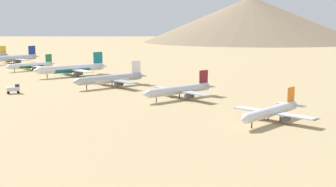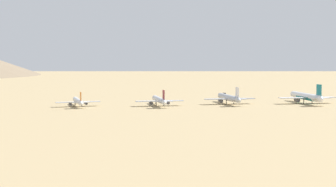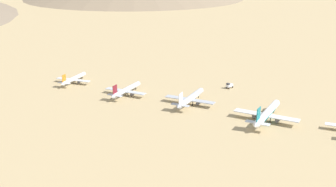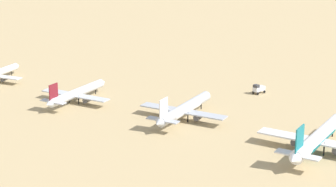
# 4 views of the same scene
# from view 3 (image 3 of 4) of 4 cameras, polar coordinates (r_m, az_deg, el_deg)

# --- Properties ---
(ground_plane) EXTENTS (1800.00, 1800.00, 0.00)m
(ground_plane) POSITION_cam_3_polar(r_m,az_deg,el_deg) (252.21, 12.84, -3.19)
(ground_plane) COLOR tan
(parked_jet_3) EXTENTS (45.08, 36.55, 13.01)m
(parked_jet_3) POSITION_cam_3_polar(r_m,az_deg,el_deg) (246.87, 12.89, -2.59)
(parked_jet_3) COLOR white
(parked_jet_3) RESTS_ON ground
(parked_jet_4) EXTENTS (39.79, 32.35, 11.47)m
(parked_jet_4) POSITION_cam_3_polar(r_m,az_deg,el_deg) (267.23, 2.98, -0.63)
(parked_jet_4) COLOR #B2B7C1
(parked_jet_4) RESTS_ON ground
(parked_jet_5) EXTENTS (36.10, 29.34, 10.41)m
(parked_jet_5) POSITION_cam_3_polar(r_m,az_deg,el_deg) (285.08, -5.53, 0.46)
(parked_jet_5) COLOR silver
(parked_jet_5) RESTS_ON ground
(parked_jet_6) EXTENTS (32.46, 26.55, 9.39)m
(parked_jet_6) POSITION_cam_3_polar(r_m,az_deg,el_deg) (317.11, -12.30, 1.90)
(parked_jet_6) COLOR silver
(parked_jet_6) RESTS_ON ground
(service_truck) EXTENTS (5.63, 3.92, 3.90)m
(service_truck) POSITION_cam_3_polar(r_m,az_deg,el_deg) (301.55, 8.07, 1.08)
(service_truck) COLOR silver
(service_truck) RESTS_ON ground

